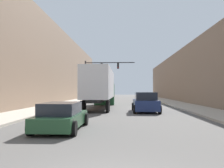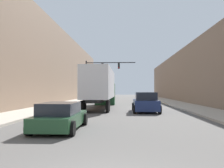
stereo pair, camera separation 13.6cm
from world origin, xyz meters
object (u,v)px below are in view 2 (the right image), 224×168
object	(u,v)px
semi_truck	(101,86)
suv_car	(145,103)
sedan_car	(60,117)
traffic_signal_gantry	(98,73)

from	to	relation	value
semi_truck	suv_car	distance (m)	6.45
sedan_car	suv_car	world-z (taller)	suv_car
semi_truck	suv_car	world-z (taller)	semi_truck
semi_truck	traffic_signal_gantry	bearing A→B (deg)	97.48
sedan_car	suv_car	distance (m)	11.06
suv_car	traffic_signal_gantry	distance (m)	18.42
traffic_signal_gantry	sedan_car	bearing A→B (deg)	-87.61
suv_car	traffic_signal_gantry	xyz separation A→B (m)	(-5.96, 17.02, 3.74)
suv_car	traffic_signal_gantry	world-z (taller)	traffic_signal_gantry
semi_truck	traffic_signal_gantry	xyz separation A→B (m)	(-1.64, 12.47, 2.26)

